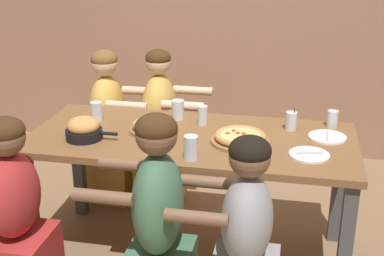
{
  "coord_description": "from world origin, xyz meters",
  "views": [
    {
      "loc": [
        0.56,
        -2.77,
        1.94
      ],
      "look_at": [
        0.0,
        0.0,
        0.84
      ],
      "focal_mm": 50.0,
      "sensor_mm": 36.0,
      "label": 1
    }
  ],
  "objects_px": {
    "drinking_glass_c": "(178,111)",
    "drinking_glass_d": "(332,120)",
    "empty_plate_a": "(309,155)",
    "drinking_glass_b": "(191,149)",
    "skillet_bowl": "(84,129)",
    "diner_near_midright": "(245,251)",
    "diner_far_midleft": "(160,136)",
    "drinking_glass_a": "(154,138)",
    "diner_far_left": "(109,133)",
    "pizza_board_main": "(240,138)",
    "empty_plate_b": "(327,137)",
    "pizza_board_second": "(154,126)",
    "cocktail_glass_blue": "(291,122)",
    "diner_near_center": "(158,234)",
    "drinking_glass_e": "(203,116)",
    "diner_near_left": "(16,224)",
    "drinking_glass_f": "(97,112)"
  },
  "relations": [
    {
      "from": "diner_near_midright",
      "to": "diner_far_midleft",
      "type": "bearing_deg",
      "value": 30.39
    },
    {
      "from": "pizza_board_main",
      "to": "drinking_glass_f",
      "type": "xyz_separation_m",
      "value": [
        -0.91,
        0.18,
        0.02
      ]
    },
    {
      "from": "empty_plate_b",
      "to": "diner_near_midright",
      "type": "height_order",
      "value": "diner_near_midright"
    },
    {
      "from": "cocktail_glass_blue",
      "to": "diner_near_midright",
      "type": "xyz_separation_m",
      "value": [
        -0.17,
        -0.84,
        -0.35
      ]
    },
    {
      "from": "pizza_board_main",
      "to": "diner_far_left",
      "type": "xyz_separation_m",
      "value": [
        -1.02,
        0.67,
        -0.31
      ]
    },
    {
      "from": "drinking_glass_c",
      "to": "diner_near_left",
      "type": "distance_m",
      "value": 1.16
    },
    {
      "from": "drinking_glass_d",
      "to": "drinking_glass_f",
      "type": "distance_m",
      "value": 1.42
    },
    {
      "from": "drinking_glass_e",
      "to": "diner_near_left",
      "type": "bearing_deg",
      "value": -134.74
    },
    {
      "from": "drinking_glass_d",
      "to": "diner_near_left",
      "type": "bearing_deg",
      "value": -149.41
    },
    {
      "from": "skillet_bowl",
      "to": "empty_plate_a",
      "type": "bearing_deg",
      "value": 0.3
    },
    {
      "from": "pizza_board_second",
      "to": "drinking_glass_e",
      "type": "xyz_separation_m",
      "value": [
        0.26,
        0.17,
        0.02
      ]
    },
    {
      "from": "drinking_glass_a",
      "to": "diner_near_midright",
      "type": "height_order",
      "value": "diner_near_midright"
    },
    {
      "from": "cocktail_glass_blue",
      "to": "drinking_glass_b",
      "type": "bearing_deg",
      "value": -133.21
    },
    {
      "from": "skillet_bowl",
      "to": "diner_far_midleft",
      "type": "height_order",
      "value": "diner_far_midleft"
    },
    {
      "from": "pizza_board_second",
      "to": "empty_plate_b",
      "type": "xyz_separation_m",
      "value": [
        0.99,
        0.09,
        -0.02
      ]
    },
    {
      "from": "pizza_board_second",
      "to": "empty_plate_b",
      "type": "relative_size",
      "value": 1.33
    },
    {
      "from": "drinking_glass_d",
      "to": "diner_far_left",
      "type": "relative_size",
      "value": 0.09
    },
    {
      "from": "empty_plate_b",
      "to": "diner_far_midleft",
      "type": "bearing_deg",
      "value": 155.67
    },
    {
      "from": "empty_plate_a",
      "to": "drinking_glass_a",
      "type": "distance_m",
      "value": 0.83
    },
    {
      "from": "diner_far_midleft",
      "to": "diner_far_left",
      "type": "bearing_deg",
      "value": -90.0
    },
    {
      "from": "drinking_glass_f",
      "to": "empty_plate_a",
      "type": "bearing_deg",
      "value": -12.68
    },
    {
      "from": "empty_plate_b",
      "to": "diner_near_left",
      "type": "relative_size",
      "value": 0.2
    },
    {
      "from": "empty_plate_b",
      "to": "drinking_glass_d",
      "type": "relative_size",
      "value": 2.11
    },
    {
      "from": "cocktail_glass_blue",
      "to": "drinking_glass_a",
      "type": "relative_size",
      "value": 1.34
    },
    {
      "from": "skillet_bowl",
      "to": "drinking_glass_d",
      "type": "bearing_deg",
      "value": 18.62
    },
    {
      "from": "empty_plate_b",
      "to": "diner_near_center",
      "type": "height_order",
      "value": "diner_near_center"
    },
    {
      "from": "drinking_glass_b",
      "to": "drinking_glass_f",
      "type": "xyz_separation_m",
      "value": [
        -0.68,
        0.45,
        -0.0
      ]
    },
    {
      "from": "drinking_glass_d",
      "to": "drinking_glass_e",
      "type": "distance_m",
      "value": 0.77
    },
    {
      "from": "drinking_glass_d",
      "to": "diner_near_center",
      "type": "relative_size",
      "value": 0.09
    },
    {
      "from": "drinking_glass_b",
      "to": "diner_far_left",
      "type": "xyz_separation_m",
      "value": [
        -0.79,
        0.94,
        -0.34
      ]
    },
    {
      "from": "skillet_bowl",
      "to": "cocktail_glass_blue",
      "type": "distance_m",
      "value": 1.2
    },
    {
      "from": "cocktail_glass_blue",
      "to": "diner_near_midright",
      "type": "relative_size",
      "value": 0.13
    },
    {
      "from": "diner_near_center",
      "to": "diner_near_left",
      "type": "distance_m",
      "value": 0.75
    },
    {
      "from": "pizza_board_main",
      "to": "drinking_glass_b",
      "type": "height_order",
      "value": "drinking_glass_b"
    },
    {
      "from": "skillet_bowl",
      "to": "drinking_glass_e",
      "type": "xyz_separation_m",
      "value": [
        0.61,
        0.35,
        -0.01
      ]
    },
    {
      "from": "empty_plate_b",
      "to": "cocktail_glass_blue",
      "type": "distance_m",
      "value": 0.23
    },
    {
      "from": "empty_plate_a",
      "to": "drinking_glass_b",
      "type": "bearing_deg",
      "value": -164.82
    },
    {
      "from": "drinking_glass_a",
      "to": "diner_near_center",
      "type": "bearing_deg",
      "value": -73.36
    },
    {
      "from": "diner_far_midleft",
      "to": "drinking_glass_c",
      "type": "bearing_deg",
      "value": 30.57
    },
    {
      "from": "pizza_board_second",
      "to": "cocktail_glass_blue",
      "type": "bearing_deg",
      "value": 13.15
    },
    {
      "from": "drinking_glass_c",
      "to": "drinking_glass_a",
      "type": "bearing_deg",
      "value": -93.84
    },
    {
      "from": "cocktail_glass_blue",
      "to": "drinking_glass_b",
      "type": "xyz_separation_m",
      "value": [
        -0.49,
        -0.52,
        0.01
      ]
    },
    {
      "from": "empty_plate_a",
      "to": "drinking_glass_f",
      "type": "xyz_separation_m",
      "value": [
        -1.28,
        0.29,
        0.05
      ]
    },
    {
      "from": "diner_far_left",
      "to": "drinking_glass_d",
      "type": "bearing_deg",
      "value": 78.27
    },
    {
      "from": "pizza_board_main",
      "to": "empty_plate_b",
      "type": "height_order",
      "value": "pizza_board_main"
    },
    {
      "from": "drinking_glass_a",
      "to": "diner_near_midright",
      "type": "distance_m",
      "value": 0.79
    },
    {
      "from": "pizza_board_second",
      "to": "drinking_glass_d",
      "type": "relative_size",
      "value": 2.8
    },
    {
      "from": "skillet_bowl",
      "to": "diner_far_left",
      "type": "height_order",
      "value": "diner_far_left"
    },
    {
      "from": "drinking_glass_c",
      "to": "drinking_glass_d",
      "type": "relative_size",
      "value": 1.17
    },
    {
      "from": "skillet_bowl",
      "to": "cocktail_glass_blue",
      "type": "xyz_separation_m",
      "value": [
        1.14,
        0.37,
        -0.01
      ]
    }
  ]
}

